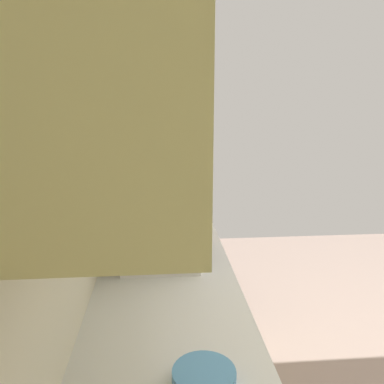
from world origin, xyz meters
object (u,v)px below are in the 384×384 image
Objects in this scene: kettle at (179,217)px; microwave at (160,232)px; oven_range at (163,255)px; bowl at (204,378)px.

microwave is at bearing 165.93° from kettle.
oven_range is 5.87× the size of bowl.
microwave reaches higher than oven_range.
microwave reaches higher than bowl.
kettle is (1.41, 0.00, 0.05)m from bowl.
microwave reaches higher than kettle.
microwave is 2.41× the size of bowl.
bowl is 0.98× the size of kettle.
kettle is at bearing 0.00° from bowl.
kettle is at bearing -170.35° from oven_range.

